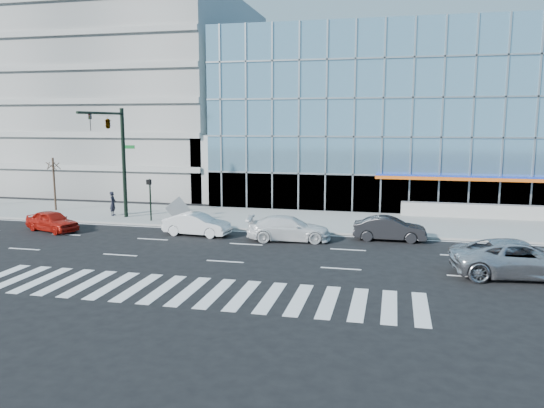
{
  "coord_description": "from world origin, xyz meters",
  "views": [
    {
      "loc": [
        8.4,
        -29.47,
        7.2
      ],
      "look_at": [
        0.88,
        3.0,
        1.99
      ],
      "focal_mm": 35.0,
      "sensor_mm": 36.0,
      "label": 1
    }
  ],
  "objects_px": {
    "white_suv": "(289,228)",
    "dark_sedan": "(390,229)",
    "ped_signal_post": "(150,193)",
    "tilted_panel": "(178,209)",
    "silver_suv": "(520,259)",
    "white_sedan": "(197,224)",
    "red_sedan": "(52,221)",
    "street_tree_near": "(53,165)",
    "traffic_signal": "(113,136)",
    "pedestrian": "(113,203)"
  },
  "relations": [
    {
      "from": "ped_signal_post",
      "to": "street_tree_near",
      "type": "relative_size",
      "value": 0.71
    },
    {
      "from": "street_tree_near",
      "to": "silver_suv",
      "type": "relative_size",
      "value": 0.68
    },
    {
      "from": "street_tree_near",
      "to": "white_sedan",
      "type": "bearing_deg",
      "value": -21.98
    },
    {
      "from": "street_tree_near",
      "to": "tilted_panel",
      "type": "xyz_separation_m",
      "value": [
        11.59,
        -2.5,
        -2.72
      ]
    },
    {
      "from": "dark_sedan",
      "to": "tilted_panel",
      "type": "distance_m",
      "value": 14.81
    },
    {
      "from": "ped_signal_post",
      "to": "white_suv",
      "type": "height_order",
      "value": "ped_signal_post"
    },
    {
      "from": "traffic_signal",
      "to": "pedestrian",
      "type": "xyz_separation_m",
      "value": [
        -1.24,
        1.76,
        -5.1
      ]
    },
    {
      "from": "silver_suv",
      "to": "dark_sedan",
      "type": "distance_m",
      "value": 8.85
    },
    {
      "from": "street_tree_near",
      "to": "pedestrian",
      "type": "relative_size",
      "value": 2.32
    },
    {
      "from": "silver_suv",
      "to": "red_sedan",
      "type": "relative_size",
      "value": 1.55
    },
    {
      "from": "white_suv",
      "to": "dark_sedan",
      "type": "height_order",
      "value": "white_suv"
    },
    {
      "from": "white_suv",
      "to": "dark_sedan",
      "type": "distance_m",
      "value": 6.16
    },
    {
      "from": "red_sedan",
      "to": "traffic_signal",
      "type": "bearing_deg",
      "value": -14.84
    },
    {
      "from": "silver_suv",
      "to": "white_sedan",
      "type": "bearing_deg",
      "value": 67.12
    },
    {
      "from": "traffic_signal",
      "to": "street_tree_near",
      "type": "distance_m",
      "value": 7.96
    },
    {
      "from": "tilted_panel",
      "to": "red_sedan",
      "type": "bearing_deg",
      "value": -173.18
    },
    {
      "from": "white_sedan",
      "to": "street_tree_near",
      "type": "bearing_deg",
      "value": 73.01
    },
    {
      "from": "red_sedan",
      "to": "dark_sedan",
      "type": "bearing_deg",
      "value": -65.16
    },
    {
      "from": "traffic_signal",
      "to": "pedestrian",
      "type": "relative_size",
      "value": 4.39
    },
    {
      "from": "red_sedan",
      "to": "tilted_panel",
      "type": "xyz_separation_m",
      "value": [
        7.13,
        4.23,
        0.38
      ]
    },
    {
      "from": "dark_sedan",
      "to": "red_sedan",
      "type": "distance_m",
      "value": 21.91
    },
    {
      "from": "white_suv",
      "to": "white_sedan",
      "type": "relative_size",
      "value": 1.19
    },
    {
      "from": "traffic_signal",
      "to": "dark_sedan",
      "type": "relative_size",
      "value": 1.83
    },
    {
      "from": "silver_suv",
      "to": "red_sedan",
      "type": "xyz_separation_m",
      "value": [
        -27.8,
        4.27,
        -0.18
      ]
    },
    {
      "from": "pedestrian",
      "to": "dark_sedan",
      "type": "bearing_deg",
      "value": -110.68
    },
    {
      "from": "dark_sedan",
      "to": "tilted_panel",
      "type": "relative_size",
      "value": 3.36
    },
    {
      "from": "ped_signal_post",
      "to": "white_sedan",
      "type": "xyz_separation_m",
      "value": [
        4.76,
        -3.2,
        -1.43
      ]
    },
    {
      "from": "ped_signal_post",
      "to": "dark_sedan",
      "type": "distance_m",
      "value": 16.93
    },
    {
      "from": "pedestrian",
      "to": "street_tree_near",
      "type": "bearing_deg",
      "value": 67.02
    },
    {
      "from": "silver_suv",
      "to": "red_sedan",
      "type": "distance_m",
      "value": 28.13
    },
    {
      "from": "ped_signal_post",
      "to": "red_sedan",
      "type": "bearing_deg",
      "value": -140.42
    },
    {
      "from": "red_sedan",
      "to": "white_suv",
      "type": "bearing_deg",
      "value": -68.01
    },
    {
      "from": "ped_signal_post",
      "to": "street_tree_near",
      "type": "xyz_separation_m",
      "value": [
        -9.5,
        2.56,
        1.64
      ]
    },
    {
      "from": "traffic_signal",
      "to": "silver_suv",
      "type": "bearing_deg",
      "value": -17.72
    },
    {
      "from": "white_sedan",
      "to": "dark_sedan",
      "type": "distance_m",
      "value": 12.07
    },
    {
      "from": "street_tree_near",
      "to": "white_suv",
      "type": "distance_m",
      "value": 21.32
    },
    {
      "from": "silver_suv",
      "to": "dark_sedan",
      "type": "bearing_deg",
      "value": 36.08
    },
    {
      "from": "ped_signal_post",
      "to": "pedestrian",
      "type": "bearing_deg",
      "value": 159.7
    },
    {
      "from": "white_suv",
      "to": "red_sedan",
      "type": "height_order",
      "value": "white_suv"
    },
    {
      "from": "traffic_signal",
      "to": "white_suv",
      "type": "relative_size",
      "value": 1.56
    },
    {
      "from": "red_sedan",
      "to": "street_tree_near",
      "type": "bearing_deg",
      "value": 52.55
    },
    {
      "from": "white_sedan",
      "to": "red_sedan",
      "type": "xyz_separation_m",
      "value": [
        -9.8,
        -0.97,
        -0.03
      ]
    },
    {
      "from": "white_suv",
      "to": "white_sedan",
      "type": "bearing_deg",
      "value": 80.84
    },
    {
      "from": "traffic_signal",
      "to": "white_suv",
      "type": "bearing_deg",
      "value": -12.64
    },
    {
      "from": "silver_suv",
      "to": "tilted_panel",
      "type": "height_order",
      "value": "tilted_panel"
    },
    {
      "from": "ped_signal_post",
      "to": "tilted_panel",
      "type": "xyz_separation_m",
      "value": [
        2.09,
        0.06,
        -1.08
      ]
    },
    {
      "from": "traffic_signal",
      "to": "white_sedan",
      "type": "height_order",
      "value": "traffic_signal"
    },
    {
      "from": "traffic_signal",
      "to": "white_suv",
      "type": "distance_m",
      "value": 14.63
    },
    {
      "from": "street_tree_near",
      "to": "red_sedan",
      "type": "distance_m",
      "value": 8.64
    },
    {
      "from": "white_sedan",
      "to": "red_sedan",
      "type": "relative_size",
      "value": 1.07
    }
  ]
}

